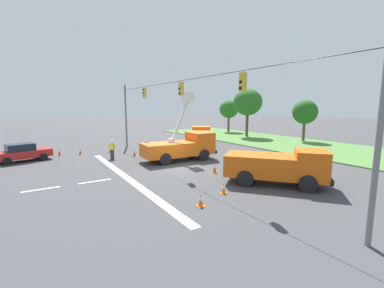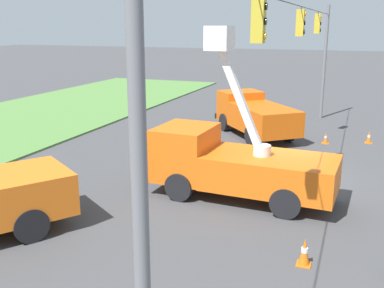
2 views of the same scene
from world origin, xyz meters
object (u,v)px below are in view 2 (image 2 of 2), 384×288
(utility_truck_support_near, at_px, (255,114))
(traffic_cone_mid_right, at_px, (184,140))
(traffic_cone_near_bucket, at_px, (326,138))
(traffic_cone_lane_edge_b, at_px, (180,127))
(traffic_cone_mid_left, at_px, (266,152))
(traffic_cone_foreground_left, at_px, (304,252))
(utility_truck_bucket_lift, at_px, (234,161))
(traffic_cone_foreground_right, at_px, (369,137))

(utility_truck_support_near, xyz_separation_m, traffic_cone_mid_right, (-3.41, 2.82, -0.88))
(traffic_cone_near_bucket, distance_m, traffic_cone_lane_edge_b, 8.04)
(traffic_cone_mid_left, height_order, traffic_cone_near_bucket, traffic_cone_mid_left)
(utility_truck_support_near, bearing_deg, traffic_cone_mid_left, -160.25)
(traffic_cone_foreground_left, xyz_separation_m, traffic_cone_mid_left, (8.98, 2.81, 0.00))
(traffic_cone_mid_left, bearing_deg, utility_truck_bucket_lift, 178.05)
(utility_truck_bucket_lift, xyz_separation_m, traffic_cone_mid_left, (5.01, -0.17, -0.96))
(traffic_cone_mid_left, distance_m, traffic_cone_mid_right, 4.45)
(traffic_cone_foreground_left, distance_m, traffic_cone_near_bucket, 12.88)
(traffic_cone_foreground_left, bearing_deg, traffic_cone_near_bucket, 2.16)
(utility_truck_bucket_lift, bearing_deg, traffic_cone_mid_right, 35.39)
(traffic_cone_foreground_left, xyz_separation_m, traffic_cone_near_bucket, (12.87, 0.48, -0.08))
(utility_truck_bucket_lift, distance_m, traffic_cone_near_bucket, 9.30)
(traffic_cone_mid_right, bearing_deg, traffic_cone_lane_edge_b, 25.78)
(traffic_cone_mid_left, bearing_deg, traffic_cone_mid_right, 78.45)
(utility_truck_bucket_lift, height_order, utility_truck_support_near, utility_truck_bucket_lift)
(utility_truck_bucket_lift, height_order, traffic_cone_mid_right, utility_truck_bucket_lift)
(utility_truck_support_near, xyz_separation_m, traffic_cone_near_bucket, (-0.41, -3.87, -0.91))
(utility_truck_bucket_lift, relative_size, traffic_cone_mid_right, 10.52)
(utility_truck_bucket_lift, bearing_deg, traffic_cone_foreground_right, -25.23)
(utility_truck_support_near, bearing_deg, traffic_cone_near_bucket, -96.10)
(traffic_cone_foreground_left, relative_size, traffic_cone_lane_edge_b, 1.15)
(utility_truck_bucket_lift, relative_size, traffic_cone_foreground_left, 9.12)
(traffic_cone_mid_right, relative_size, traffic_cone_near_bucket, 1.06)
(utility_truck_bucket_lift, distance_m, utility_truck_support_near, 9.41)
(traffic_cone_foreground_left, xyz_separation_m, traffic_cone_foreground_right, (13.72, -1.61, -0.05))
(traffic_cone_foreground_left, xyz_separation_m, traffic_cone_lane_edge_b, (12.65, 8.52, -0.05))
(utility_truck_support_near, bearing_deg, utility_truck_bucket_lift, -171.61)
(traffic_cone_lane_edge_b, bearing_deg, utility_truck_bucket_lift, -147.48)
(traffic_cone_lane_edge_b, bearing_deg, traffic_cone_near_bucket, -88.46)
(traffic_cone_foreground_left, bearing_deg, traffic_cone_lane_edge_b, 33.95)
(utility_truck_support_near, distance_m, traffic_cone_near_bucket, 4.00)
(traffic_cone_foreground_right, xyz_separation_m, traffic_cone_near_bucket, (-0.85, 2.10, -0.03))
(utility_truck_support_near, relative_size, traffic_cone_mid_left, 8.47)
(traffic_cone_near_bucket, relative_size, traffic_cone_lane_edge_b, 0.93)
(traffic_cone_foreground_right, distance_m, traffic_cone_lane_edge_b, 10.18)
(traffic_cone_mid_left, xyz_separation_m, traffic_cone_near_bucket, (3.89, -2.33, -0.08))
(traffic_cone_mid_left, distance_m, traffic_cone_near_bucket, 4.53)
(traffic_cone_mid_right, bearing_deg, traffic_cone_foreground_left, -143.99)
(utility_truck_support_near, bearing_deg, traffic_cone_lane_edge_b, 98.61)
(utility_truck_bucket_lift, relative_size, traffic_cone_mid_left, 9.09)
(traffic_cone_foreground_left, relative_size, traffic_cone_mid_left, 1.00)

